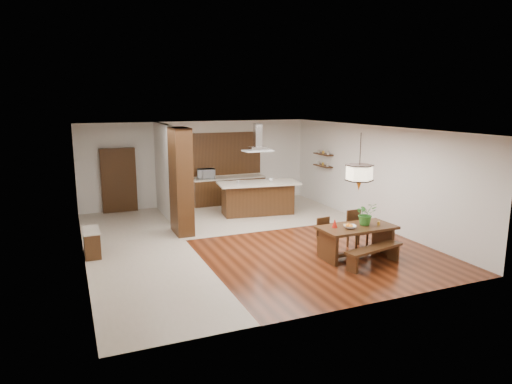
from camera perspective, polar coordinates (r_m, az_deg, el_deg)
name	(u,v)px	position (r m, az deg, el deg)	size (l,w,h in m)	color
room_shell	(245,162)	(11.67, -1.36, 3.80)	(9.00, 9.04, 2.92)	#3C180A
tile_hallway	(140,252)	(11.46, -14.34, -7.29)	(2.50, 9.00, 0.01)	#BDAF9D
tile_kitchen	(253,213)	(14.80, -0.34, -2.68)	(5.50, 4.00, 0.01)	#BDAF9D
soffit_band	(245,129)	(11.59, -1.38, 7.83)	(8.00, 9.00, 0.02)	#3A200E
partition_pier	(181,181)	(12.49, -9.36, 1.31)	(0.45, 1.00, 2.90)	black
partition_stub	(165,171)	(14.51, -11.30, 2.64)	(0.18, 2.40, 2.90)	silver
hallway_console	(92,243)	(11.47, -19.83, -5.98)	(0.37, 0.88, 0.63)	black
hallway_doorway	(119,180)	(15.46, -16.79, 1.40)	(1.10, 0.20, 2.10)	black
rear_counter	(229,190)	(16.16, -3.45, 0.22)	(2.60, 0.62, 0.95)	black
kitchen_window	(226,154)	(16.21, -3.81, 4.81)	(2.60, 0.08, 1.50)	olive
shelf_lower	(323,166)	(15.78, 8.36, 3.25)	(0.26, 0.90, 0.04)	black
shelf_upper	(323,154)	(15.73, 8.41, 4.69)	(0.26, 0.90, 0.04)	black
dining_table	(357,234)	(10.88, 12.46, -5.21)	(1.81, 0.94, 0.75)	black
dining_bench	(374,257)	(10.49, 14.50, -7.82)	(1.54, 0.34, 0.43)	black
dining_chair_left	(327,236)	(11.09, 8.88, -5.44)	(0.37, 0.37, 0.84)	black
dining_chair_right	(358,230)	(11.58, 12.61, -4.61)	(0.41, 0.41, 0.93)	black
pendant_lantern	(360,162)	(10.52, 12.86, 3.68)	(0.64, 0.64, 1.31)	beige
foliage_plant	(366,214)	(10.93, 13.56, -2.65)	(0.48, 0.42, 0.53)	#2E7426
fruit_bowl	(350,227)	(10.62, 11.65, -4.28)	(0.28, 0.28, 0.07)	#B9AFA2
napkin_cone	(335,223)	(10.59, 9.81, -3.86)	(0.13, 0.13, 0.20)	#B4180C
gold_ornament	(379,223)	(11.03, 15.08, -3.79)	(0.06, 0.06, 0.09)	gold
kitchen_island	(258,198)	(14.59, 0.22, -0.73)	(2.67, 1.43, 1.05)	black
range_hood	(258,137)	(14.32, 0.22, 6.84)	(0.90, 0.55, 0.87)	silver
island_cup	(271,180)	(14.60, 1.86, 1.53)	(0.14, 0.14, 0.11)	silver
microwave	(206,174)	(15.84, -6.26, 2.30)	(0.60, 0.41, 0.33)	silver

